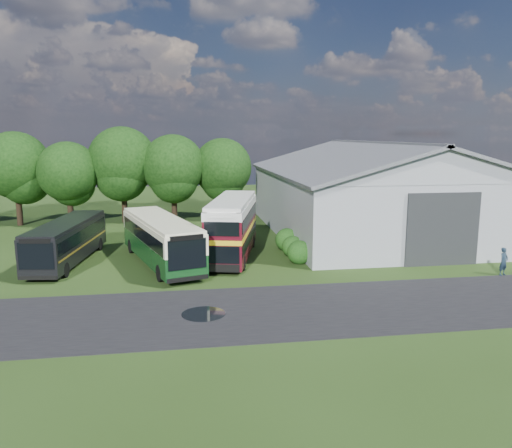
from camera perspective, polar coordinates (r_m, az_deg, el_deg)
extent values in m
plane|color=#1F3410|center=(28.28, -3.27, -7.99)|extent=(120.00, 120.00, 0.00)
cube|color=black|center=(25.94, 4.11, -9.71)|extent=(60.00, 8.00, 0.02)
cylinder|color=black|center=(25.36, -6.01, -10.23)|extent=(2.20, 2.20, 0.01)
cube|color=gray|center=(46.61, 13.33, 2.46)|extent=(18.00, 24.00, 5.50)
cube|color=#2D3033|center=(35.91, 20.56, -0.59)|extent=(5.20, 0.18, 5.00)
cylinder|color=black|center=(53.98, -25.45, 1.66)|extent=(0.56, 0.56, 3.42)
sphere|color=black|center=(53.59, -25.79, 6.08)|extent=(6.46, 6.46, 6.46)
cylinder|color=black|center=(51.82, -20.44, 1.49)|extent=(0.56, 0.56, 3.06)
sphere|color=black|center=(51.43, -20.70, 5.61)|extent=(5.78, 5.78, 5.78)
cylinder|color=black|center=(52.30, -14.80, 2.17)|extent=(0.56, 0.56, 3.60)
sphere|color=black|center=(51.89, -15.02, 6.99)|extent=(6.80, 6.80, 6.80)
cylinder|color=black|center=(51.05, -9.31, 2.02)|extent=(0.56, 0.56, 3.31)
sphere|color=black|center=(50.64, -9.45, 6.56)|extent=(6.26, 6.26, 6.26)
cylinder|color=black|center=(52.05, -3.79, 2.21)|extent=(0.56, 0.56, 3.17)
sphere|color=black|center=(51.65, -3.84, 6.47)|extent=(5.98, 5.98, 5.98)
sphere|color=#194714|center=(34.89, 4.95, -4.47)|extent=(1.70, 1.70, 1.70)
sphere|color=#194714|center=(36.77, 4.21, -3.69)|extent=(1.60, 1.60, 1.60)
sphere|color=#194714|center=(38.66, 3.54, -2.99)|extent=(1.80, 1.80, 1.80)
cube|color=#0E3314|center=(34.79, -10.84, -1.67)|extent=(5.98, 11.95, 2.90)
cube|color=#490A15|center=(35.90, -2.71, -0.24)|extent=(4.90, 10.39, 4.03)
cube|color=black|center=(36.96, -20.76, -1.73)|extent=(3.82, 10.78, 2.62)
imported|color=#192837|center=(35.22, 26.45, -3.89)|extent=(0.76, 0.63, 1.79)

